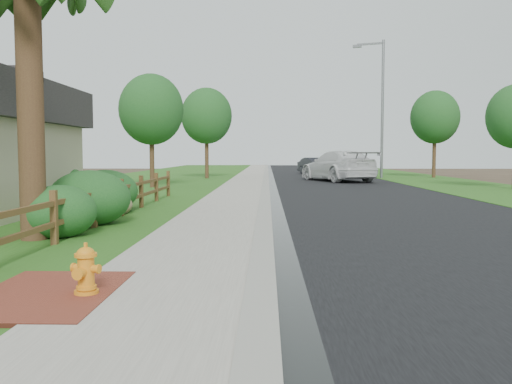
{
  "coord_description": "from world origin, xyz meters",
  "views": [
    {
      "loc": [
        0.48,
        -7.41,
        1.79
      ],
      "look_at": [
        0.22,
        5.17,
        0.91
      ],
      "focal_mm": 38.0,
      "sensor_mm": 36.0,
      "label": 1
    }
  ],
  "objects_px": {
    "ranch_fence": "(109,200)",
    "fire_hydrant": "(86,271)",
    "dark_car_mid": "(354,167)",
    "streetlight": "(380,101)",
    "white_suv": "(338,166)"
  },
  "relations": [
    {
      "from": "ranch_fence",
      "to": "dark_car_mid",
      "type": "distance_m",
      "value": 30.11
    },
    {
      "from": "ranch_fence",
      "to": "white_suv",
      "type": "distance_m",
      "value": 23.6
    },
    {
      "from": "ranch_fence",
      "to": "white_suv",
      "type": "xyz_separation_m",
      "value": [
        8.73,
        21.92,
        0.39
      ]
    },
    {
      "from": "dark_car_mid",
      "to": "streetlight",
      "type": "bearing_deg",
      "value": 150.77
    },
    {
      "from": "fire_hydrant",
      "to": "white_suv",
      "type": "bearing_deg",
      "value": 76.89
    },
    {
      "from": "fire_hydrant",
      "to": "white_suv",
      "type": "relative_size",
      "value": 0.09
    },
    {
      "from": "fire_hydrant",
      "to": "dark_car_mid",
      "type": "height_order",
      "value": "dark_car_mid"
    },
    {
      "from": "dark_car_mid",
      "to": "ranch_fence",
      "type": "bearing_deg",
      "value": 89.67
    },
    {
      "from": "fire_hydrant",
      "to": "dark_car_mid",
      "type": "xyz_separation_m",
      "value": [
        8.9,
        35.54,
        0.41
      ]
    },
    {
      "from": "dark_car_mid",
      "to": "fire_hydrant",
      "type": "bearing_deg",
      "value": 96.63
    },
    {
      "from": "dark_car_mid",
      "to": "streetlight",
      "type": "height_order",
      "value": "streetlight"
    },
    {
      "from": "white_suv",
      "to": "dark_car_mid",
      "type": "bearing_deg",
      "value": -128.22
    },
    {
      "from": "white_suv",
      "to": "dark_car_mid",
      "type": "xyz_separation_m",
      "value": [
        2.07,
        6.19,
        -0.21
      ]
    },
    {
      "from": "ranch_fence",
      "to": "fire_hydrant",
      "type": "xyz_separation_m",
      "value": [
        1.9,
        -7.43,
        -0.23
      ]
    },
    {
      "from": "white_suv",
      "to": "streetlight",
      "type": "bearing_deg",
      "value": -149.15
    }
  ]
}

